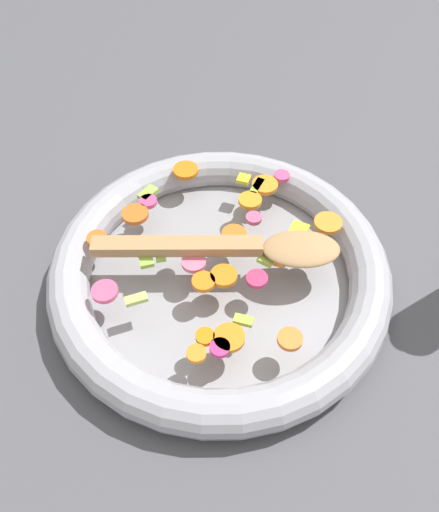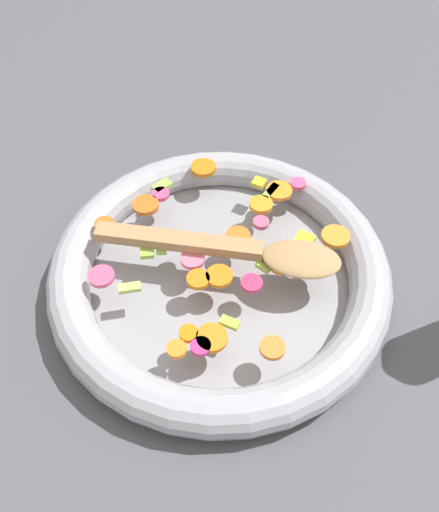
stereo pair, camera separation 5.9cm
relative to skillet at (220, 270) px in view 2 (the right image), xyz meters
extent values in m
plane|color=#4C4C51|center=(0.00, 0.00, -0.02)|extent=(4.00, 4.00, 0.00)
cylinder|color=gray|center=(0.00, 0.00, -0.02)|extent=(0.36, 0.36, 0.01)
torus|color=#9E9EA5|center=(0.00, 0.00, 0.00)|extent=(0.41, 0.41, 0.05)
cylinder|color=orange|center=(0.15, -0.01, 0.03)|extent=(0.03, 0.03, 0.01)
cylinder|color=orange|center=(-0.01, -0.03, 0.03)|extent=(0.04, 0.04, 0.01)
cylinder|color=orange|center=(-0.05, -0.12, 0.03)|extent=(0.05, 0.05, 0.01)
cylinder|color=orange|center=(-0.01, 0.03, 0.03)|extent=(0.04, 0.04, 0.01)
cylinder|color=#D65F1F|center=(0.11, -0.06, 0.03)|extent=(0.05, 0.05, 0.01)
cylinder|color=orange|center=(-0.13, -0.06, 0.03)|extent=(0.04, 0.04, 0.01)
cylinder|color=orange|center=(-0.07, 0.00, 0.03)|extent=(0.03, 0.03, 0.01)
cylinder|color=orange|center=(0.01, 0.13, 0.03)|extent=(0.03, 0.03, 0.01)
cylinder|color=orange|center=(0.06, -0.14, 0.03)|extent=(0.04, 0.04, 0.01)
cylinder|color=orange|center=(-0.08, 0.11, 0.03)|extent=(0.03, 0.03, 0.01)
cylinder|color=orange|center=(0.01, 0.11, 0.03)|extent=(0.02, 0.02, 0.01)
cylinder|color=orange|center=(0.01, 0.04, 0.03)|extent=(0.04, 0.04, 0.01)
cylinder|color=orange|center=(-0.03, -0.09, 0.03)|extent=(0.04, 0.04, 0.01)
cylinder|color=orange|center=(-0.02, 0.11, 0.03)|extent=(0.05, 0.05, 0.01)
cube|color=#9ABD48|center=(0.07, 0.01, 0.03)|extent=(0.02, 0.02, 0.01)
cube|color=#99C83C|center=(-0.03, 0.09, 0.03)|extent=(0.02, 0.01, 0.01)
cube|color=#99BE3C|center=(-0.04, -0.12, 0.03)|extent=(0.02, 0.03, 0.01)
cube|color=#AFCD5D|center=(0.09, 0.07, 0.03)|extent=(0.03, 0.02, 0.01)
cube|color=#92B548|center=(0.10, -0.09, 0.03)|extent=(0.03, 0.03, 0.01)
cube|color=#8FBC40|center=(0.08, 0.01, 0.03)|extent=(0.02, 0.03, 0.01)
cube|color=#ABD04C|center=(-0.06, 0.00, 0.03)|extent=(0.03, 0.03, 0.01)
cylinder|color=#EF6786|center=(0.03, 0.01, 0.03)|extent=(0.04, 0.04, 0.01)
cylinder|color=#C52E59|center=(-0.05, 0.03, 0.03)|extent=(0.03, 0.03, 0.01)
cylinder|color=#E24F79|center=(0.12, 0.06, 0.03)|extent=(0.04, 0.04, 0.01)
cylinder|color=pink|center=(-0.10, -0.02, 0.03)|extent=(0.04, 0.04, 0.01)
cylinder|color=#DD4678|center=(-0.07, -0.14, 0.03)|extent=(0.02, 0.02, 0.01)
cylinder|color=#D25176|center=(-0.04, -0.06, 0.03)|extent=(0.03, 0.03, 0.01)
cylinder|color=#CE345C|center=(-0.11, -0.02, 0.03)|extent=(0.03, 0.03, 0.01)
cylinder|color=#C82E72|center=(-0.01, 0.12, 0.03)|extent=(0.03, 0.03, 0.01)
cylinder|color=#DE7B86|center=(-0.11, -0.02, 0.03)|extent=(0.03, 0.03, 0.01)
cylinder|color=#E14578|center=(0.10, -0.08, 0.03)|extent=(0.03, 0.03, 0.01)
cylinder|color=pink|center=(0.05, -0.01, 0.03)|extent=(0.02, 0.02, 0.01)
cube|color=yellow|center=(-0.02, -0.13, 0.03)|extent=(0.02, 0.02, 0.01)
cube|color=yellow|center=(-0.09, -0.05, 0.03)|extent=(0.03, 0.03, 0.01)
cube|color=#A87F51|center=(0.05, 0.00, 0.04)|extent=(0.20, 0.04, 0.01)
ellipsoid|color=#A87F51|center=(-0.09, -0.01, 0.04)|extent=(0.09, 0.06, 0.01)
camera|label=1|loc=(-0.03, 0.37, 0.48)|focal=35.00mm
camera|label=2|loc=(-0.09, 0.36, 0.48)|focal=35.00mm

